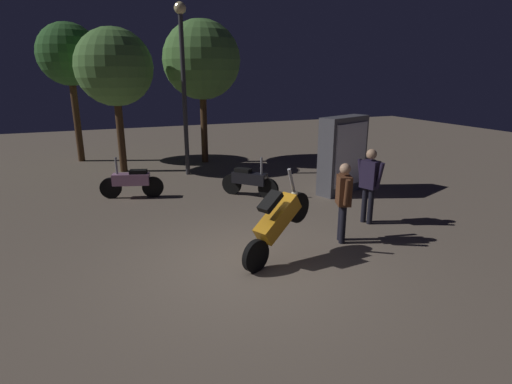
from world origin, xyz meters
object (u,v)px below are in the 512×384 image
at_px(streetlamp_near, 183,70).
at_px(kiosk_billboard, 343,155).
at_px(motorcycle_pink_parked_left, 132,182).
at_px(motorcycle_black_parked_right, 249,181).
at_px(person_bystander_far, 344,196).
at_px(motorcycle_orange_foreground, 278,221).
at_px(person_rider_beside, 370,180).

xyz_separation_m(streetlamp_near, kiosk_billboard, (3.54, -3.66, -2.26)).
bearing_deg(motorcycle_pink_parked_left, motorcycle_black_parked_right, 176.74).
distance_m(person_bystander_far, streetlamp_near, 7.23).
xyz_separation_m(motorcycle_orange_foreground, kiosk_billboard, (3.52, 3.29, 0.31)).
bearing_deg(person_bystander_far, motorcycle_orange_foreground, -147.31).
distance_m(streetlamp_near, kiosk_billboard, 5.57).
height_order(motorcycle_black_parked_right, person_rider_beside, person_rider_beside).
distance_m(person_rider_beside, kiosk_billboard, 2.48).
bearing_deg(person_bystander_far, person_rider_beside, 52.55).
xyz_separation_m(motorcycle_pink_parked_left, motorcycle_black_parked_right, (2.94, -1.08, 0.00)).
xyz_separation_m(motorcycle_black_parked_right, streetlamp_near, (-0.98, 3.12, 2.87)).
relative_size(person_rider_beside, person_bystander_far, 1.05).
xyz_separation_m(person_bystander_far, kiosk_billboard, (1.99, 2.99, 0.12)).
height_order(motorcycle_black_parked_right, streetlamp_near, streetlamp_near).
distance_m(person_rider_beside, person_bystander_far, 1.30).
bearing_deg(person_bystander_far, streetlamp_near, 124.52).
bearing_deg(motorcycle_black_parked_right, streetlamp_near, 155.20).
bearing_deg(motorcycle_pink_parked_left, streetlamp_near, -117.14).
relative_size(motorcycle_orange_foreground, motorcycle_pink_parked_left, 1.01).
bearing_deg(streetlamp_near, motorcycle_pink_parked_left, -133.95).
xyz_separation_m(motorcycle_pink_parked_left, person_bystander_far, (3.52, -4.60, 0.50)).
distance_m(motorcycle_pink_parked_left, kiosk_billboard, 5.77).
relative_size(motorcycle_orange_foreground, streetlamp_near, 0.31).
bearing_deg(motorcycle_orange_foreground, person_rider_beside, -4.10).
bearing_deg(streetlamp_near, motorcycle_orange_foreground, -89.89).
distance_m(motorcycle_black_parked_right, person_bystander_far, 3.61).
bearing_deg(person_rider_beside, person_bystander_far, 11.87).
bearing_deg(streetlamp_near, kiosk_billboard, -45.96).
height_order(streetlamp_near, kiosk_billboard, streetlamp_near).
bearing_deg(streetlamp_near, person_bystander_far, -76.87).
bearing_deg(person_rider_beside, motorcycle_black_parked_right, -78.77).
bearing_deg(streetlamp_near, motorcycle_black_parked_right, -72.59).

